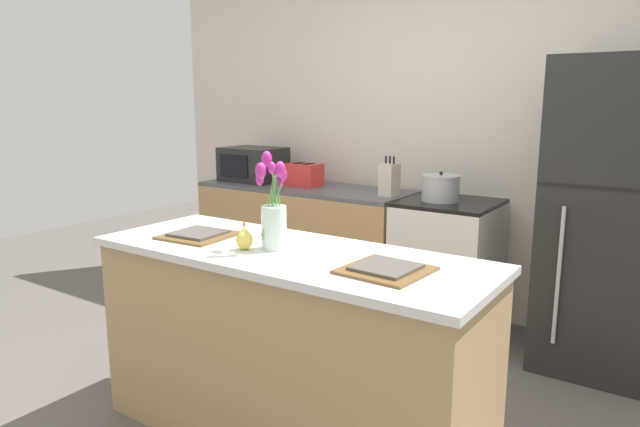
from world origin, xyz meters
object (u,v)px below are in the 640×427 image
Objects in this scene: refrigerator at (612,219)px; knife_block at (389,179)px; microwave at (253,164)px; flower_vase at (273,213)px; cooking_pot at (441,188)px; stove_range at (447,267)px; pear_figurine at (244,239)px; toaster at (304,175)px; plate_setting_right at (386,269)px; plate_setting_left at (199,235)px.

refrigerator is 6.52× the size of knife_block.
microwave and knife_block have the same top height.
refrigerator is 1.97m from flower_vase.
cooking_pot is 0.37m from knife_block.
cooking_pot is (-0.05, -0.03, 0.53)m from stove_range.
pear_figurine is at bearing -125.50° from refrigerator.
refrigerator is at bearing -0.32° from toaster.
flower_vase reaches higher than pear_figurine.
flower_vase is 2.21m from microwave.
toaster is (-1.02, 1.63, -0.08)m from flower_vase.
stove_range is 3.27× the size of knife_block.
microwave is at bearing -178.47° from toaster.
plate_setting_right is at bearing -38.36° from microwave.
stove_range is at bearing 27.44° from cooking_pot.
microwave reaches higher than stove_range.
pear_figurine is at bearing -50.19° from microwave.
stove_range is 1.75m from plate_setting_right.
refrigerator reaches higher than knife_block.
stove_range is 2.10× the size of flower_vase.
plate_setting_right is 1.67m from cooking_pot.
refrigerator is 6.28× the size of toaster.
flower_vase is 1.31× the size of plate_setting_right.
refrigerator is 3.67× the size of microwave.
knife_block is at bearing 95.73° from pear_figurine.
pear_figurine is at bearing -9.36° from plate_setting_left.
microwave is 1.78× the size of knife_block.
flower_vase reaches higher than cooking_pot.
pear_figurine is at bearing -175.15° from plate_setting_right.
stove_range is at bearing 3.58° from knife_block.
plate_setting_right is at bearing -76.34° from stove_range.
plate_setting_right is (0.40, -1.64, 0.46)m from stove_range.
knife_block reaches higher than plate_setting_right.
plate_setting_left is 0.67× the size of microwave.
knife_block reaches higher than plate_setting_left.
refrigerator is 2.63m from microwave.
stove_range is 0.70m from knife_block.
plate_setting_right is (0.66, 0.06, -0.04)m from pear_figurine.
pear_figurine is 1.94m from toaster.
pear_figurine is 1.68m from cooking_pot.
toaster is at bearing 179.39° from stove_range.
flower_vase is at bearing -93.84° from cooking_pot.
stove_range is 2.75× the size of plate_setting_right.
flower_vase reaches higher than microwave.
microwave is (-1.41, 1.69, 0.08)m from pear_figurine.
toaster is at bearing 179.68° from refrigerator.
plate_setting_left is (-0.60, -1.64, 0.46)m from stove_range.
cooking_pot is 1.62m from microwave.
knife_block reaches higher than toaster.
refrigerator reaches higher than stove_range.
flower_vase reaches higher than plate_setting_left.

